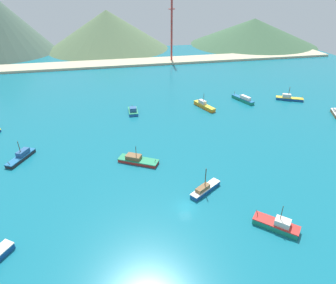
{
  "coord_description": "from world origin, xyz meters",
  "views": [
    {
      "loc": [
        -13.46,
        -45.0,
        41.36
      ],
      "look_at": [
        1.28,
        23.57,
        2.62
      ],
      "focal_mm": 31.27,
      "sensor_mm": 36.0,
      "label": 1
    }
  ],
  "objects_px": {
    "fishing_boat_6": "(289,98)",
    "fishing_boat_13": "(204,105)",
    "fishing_boat_2": "(205,189)",
    "fishing_boat_8": "(243,99)",
    "fishing_boat_14": "(336,113)",
    "fishing_boat_7": "(21,156)",
    "fishing_boat_1": "(137,160)",
    "fishing_boat_12": "(277,225)",
    "fishing_boat_3": "(133,111)",
    "radio_tower": "(172,30)"
  },
  "relations": [
    {
      "from": "fishing_boat_6",
      "to": "fishing_boat_7",
      "type": "bearing_deg",
      "value": -165.24
    },
    {
      "from": "fishing_boat_3",
      "to": "fishing_boat_13",
      "type": "height_order",
      "value": "fishing_boat_13"
    },
    {
      "from": "fishing_boat_2",
      "to": "radio_tower",
      "type": "relative_size",
      "value": 0.24
    },
    {
      "from": "fishing_boat_8",
      "to": "fishing_boat_1",
      "type": "bearing_deg",
      "value": -142.55
    },
    {
      "from": "fishing_boat_12",
      "to": "fishing_boat_13",
      "type": "height_order",
      "value": "fishing_boat_13"
    },
    {
      "from": "fishing_boat_7",
      "to": "fishing_boat_12",
      "type": "relative_size",
      "value": 1.15
    },
    {
      "from": "fishing_boat_1",
      "to": "fishing_boat_8",
      "type": "xyz_separation_m",
      "value": [
        45.76,
        35.05,
        0.21
      ]
    },
    {
      "from": "fishing_boat_13",
      "to": "radio_tower",
      "type": "bearing_deg",
      "value": 87.07
    },
    {
      "from": "fishing_boat_6",
      "to": "fishing_boat_12",
      "type": "bearing_deg",
      "value": -123.67
    },
    {
      "from": "fishing_boat_6",
      "to": "fishing_boat_2",
      "type": "bearing_deg",
      "value": -136.61
    },
    {
      "from": "fishing_boat_1",
      "to": "fishing_boat_12",
      "type": "bearing_deg",
      "value": -51.03
    },
    {
      "from": "fishing_boat_7",
      "to": "fishing_boat_6",
      "type": "bearing_deg",
      "value": 14.76
    },
    {
      "from": "fishing_boat_14",
      "to": "fishing_boat_7",
      "type": "bearing_deg",
      "value": -175.57
    },
    {
      "from": "fishing_boat_7",
      "to": "fishing_boat_1",
      "type": "bearing_deg",
      "value": -14.98
    },
    {
      "from": "fishing_boat_3",
      "to": "fishing_boat_7",
      "type": "distance_m",
      "value": 40.45
    },
    {
      "from": "fishing_boat_2",
      "to": "fishing_boat_3",
      "type": "relative_size",
      "value": 1.14
    },
    {
      "from": "fishing_boat_1",
      "to": "radio_tower",
      "type": "distance_m",
      "value": 108.98
    },
    {
      "from": "fishing_boat_3",
      "to": "fishing_boat_8",
      "type": "relative_size",
      "value": 0.67
    },
    {
      "from": "fishing_boat_3",
      "to": "fishing_boat_2",
      "type": "bearing_deg",
      "value": -77.18
    },
    {
      "from": "fishing_boat_1",
      "to": "fishing_boat_6",
      "type": "bearing_deg",
      "value": 27.03
    },
    {
      "from": "fishing_boat_6",
      "to": "radio_tower",
      "type": "xyz_separation_m",
      "value": [
        -31.72,
        70.07,
        16.71
      ]
    },
    {
      "from": "fishing_boat_2",
      "to": "fishing_boat_7",
      "type": "bearing_deg",
      "value": 151.61
    },
    {
      "from": "fishing_boat_6",
      "to": "fishing_boat_13",
      "type": "xyz_separation_m",
      "value": [
        -35.35,
        -0.76,
        0.11
      ]
    },
    {
      "from": "radio_tower",
      "to": "fishing_boat_1",
      "type": "bearing_deg",
      "value": -107.44
    },
    {
      "from": "fishing_boat_3",
      "to": "fishing_boat_8",
      "type": "height_order",
      "value": "fishing_boat_8"
    },
    {
      "from": "radio_tower",
      "to": "fishing_boat_7",
      "type": "bearing_deg",
      "value": -123.2
    },
    {
      "from": "fishing_boat_1",
      "to": "fishing_boat_8",
      "type": "distance_m",
      "value": 57.64
    },
    {
      "from": "fishing_boat_2",
      "to": "fishing_boat_12",
      "type": "height_order",
      "value": "fishing_boat_2"
    },
    {
      "from": "fishing_boat_7",
      "to": "radio_tower",
      "type": "relative_size",
      "value": 0.27
    },
    {
      "from": "fishing_boat_8",
      "to": "radio_tower",
      "type": "bearing_deg",
      "value": 101.27
    },
    {
      "from": "fishing_boat_7",
      "to": "fishing_boat_8",
      "type": "xyz_separation_m",
      "value": [
        75.49,
        27.1,
        0.1
      ]
    },
    {
      "from": "fishing_boat_1",
      "to": "radio_tower",
      "type": "bearing_deg",
      "value": 72.56
    },
    {
      "from": "fishing_boat_14",
      "to": "fishing_boat_6",
      "type": "bearing_deg",
      "value": 114.94
    },
    {
      "from": "fishing_boat_8",
      "to": "radio_tower",
      "type": "relative_size",
      "value": 0.31
    },
    {
      "from": "fishing_boat_6",
      "to": "fishing_boat_14",
      "type": "distance_m",
      "value": 18.56
    },
    {
      "from": "fishing_boat_6",
      "to": "fishing_boat_13",
      "type": "relative_size",
      "value": 0.95
    },
    {
      "from": "fishing_boat_13",
      "to": "fishing_boat_7",
      "type": "bearing_deg",
      "value": -157.71
    },
    {
      "from": "fishing_boat_1",
      "to": "fishing_boat_3",
      "type": "distance_m",
      "value": 32.63
    },
    {
      "from": "fishing_boat_2",
      "to": "fishing_boat_6",
      "type": "distance_m",
      "value": 69.79
    },
    {
      "from": "fishing_boat_6",
      "to": "fishing_boat_8",
      "type": "bearing_deg",
      "value": 172.48
    },
    {
      "from": "fishing_boat_14",
      "to": "fishing_boat_1",
      "type": "bearing_deg",
      "value": -167.58
    },
    {
      "from": "fishing_boat_6",
      "to": "fishing_boat_12",
      "type": "distance_m",
      "value": 73.64
    },
    {
      "from": "fishing_boat_2",
      "to": "fishing_boat_13",
      "type": "relative_size",
      "value": 0.76
    },
    {
      "from": "fishing_boat_8",
      "to": "fishing_boat_14",
      "type": "xyz_separation_m",
      "value": [
        26.06,
        -19.24,
        -0.18
      ]
    },
    {
      "from": "fishing_boat_12",
      "to": "fishing_boat_13",
      "type": "distance_m",
      "value": 60.77
    },
    {
      "from": "fishing_boat_3",
      "to": "fishing_boat_12",
      "type": "distance_m",
      "value": 64.61
    },
    {
      "from": "fishing_boat_6",
      "to": "fishing_boat_12",
      "type": "xyz_separation_m",
      "value": [
        -40.83,
        -61.28,
        0.07
      ]
    },
    {
      "from": "fishing_boat_12",
      "to": "fishing_boat_2",
      "type": "bearing_deg",
      "value": 126.53
    },
    {
      "from": "fishing_boat_6",
      "to": "fishing_boat_14",
      "type": "height_order",
      "value": "fishing_boat_14"
    },
    {
      "from": "fishing_boat_8",
      "to": "fishing_boat_12",
      "type": "distance_m",
      "value": 67.58
    }
  ]
}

